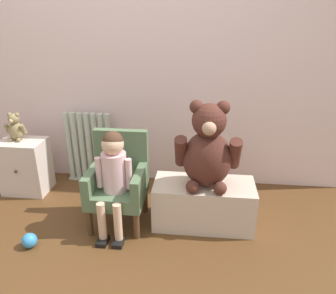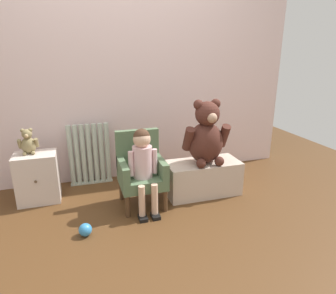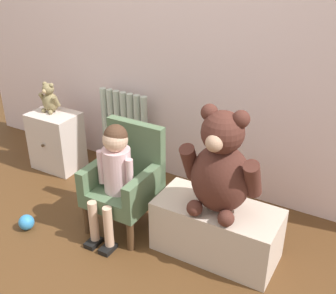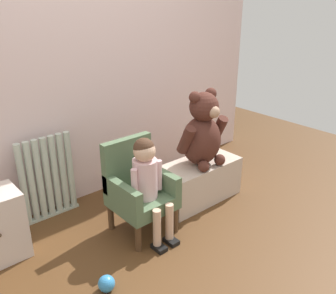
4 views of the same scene
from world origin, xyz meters
name	(u,v)px [view 2 (image 2 of 4)]	position (x,y,z in m)	size (l,w,h in m)	color
ground_plane	(155,239)	(0.00, 0.00, 0.00)	(6.00, 6.00, 0.00)	#523319
back_wall	(121,66)	(0.00, 1.30, 1.20)	(3.80, 0.05, 2.40)	beige
radiator	(90,155)	(-0.39, 1.17, 0.32)	(0.43, 0.05, 0.65)	#B2BFAF
small_dresser	(38,178)	(-0.88, 0.93, 0.23)	(0.37, 0.30, 0.47)	beige
child_armchair	(141,170)	(0.03, 0.59, 0.33)	(0.40, 0.40, 0.67)	#526C4B
child_figure	(143,158)	(0.03, 0.48, 0.48)	(0.25, 0.35, 0.73)	beige
low_bench	(203,178)	(0.65, 0.61, 0.16)	(0.72, 0.33, 0.33)	beige
large_teddy_bear	(206,136)	(0.66, 0.59, 0.60)	(0.44, 0.31, 0.61)	#4C261E
small_teddy_bear	(28,143)	(-0.92, 0.95, 0.57)	(0.17, 0.12, 0.24)	olive
toy_ball	(85,230)	(-0.50, 0.21, 0.05)	(0.10, 0.10, 0.10)	#3487C8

